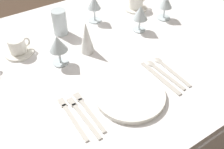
% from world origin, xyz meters
% --- Properties ---
extents(ground_plane, '(6.00, 6.00, 0.00)m').
position_xyz_m(ground_plane, '(0.00, 0.00, 0.00)').
color(ground_plane, '#4C3828').
extents(dining_table, '(1.80, 1.11, 0.74)m').
position_xyz_m(dining_table, '(0.00, 0.00, 0.66)').
color(dining_table, white).
rests_on(dining_table, ground).
extents(dinner_plate, '(0.26, 0.26, 0.02)m').
position_xyz_m(dinner_plate, '(-0.03, -0.28, 0.75)').
color(dinner_plate, white).
rests_on(dinner_plate, dining_table).
extents(fork_outer, '(0.02, 0.20, 0.00)m').
position_xyz_m(fork_outer, '(-0.19, -0.25, 0.74)').
color(fork_outer, beige).
rests_on(fork_outer, dining_table).
extents(fork_inner, '(0.02, 0.21, 0.00)m').
position_xyz_m(fork_inner, '(-0.22, -0.26, 0.74)').
color(fork_inner, beige).
rests_on(fork_inner, dining_table).
extents(fork_salad, '(0.02, 0.21, 0.00)m').
position_xyz_m(fork_salad, '(-0.25, -0.24, 0.74)').
color(fork_salad, beige).
rests_on(fork_salad, dining_table).
extents(dinner_knife, '(0.02, 0.22, 0.00)m').
position_xyz_m(dinner_knife, '(0.13, -0.27, 0.74)').
color(dinner_knife, beige).
rests_on(dinner_knife, dining_table).
extents(spoon_soup, '(0.03, 0.21, 0.01)m').
position_xyz_m(spoon_soup, '(0.16, -0.23, 0.74)').
color(spoon_soup, beige).
rests_on(spoon_soup, dining_table).
extents(spoon_dessert, '(0.03, 0.21, 0.01)m').
position_xyz_m(spoon_dessert, '(0.19, -0.23, 0.74)').
color(spoon_dessert, beige).
rests_on(spoon_dessert, dining_table).
extents(saucer_left, '(0.12, 0.12, 0.01)m').
position_xyz_m(saucer_left, '(0.39, 0.24, 0.74)').
color(saucer_left, white).
rests_on(saucer_left, dining_table).
extents(coffee_cup_left, '(0.10, 0.08, 0.07)m').
position_xyz_m(coffee_cup_left, '(0.39, 0.24, 0.79)').
color(coffee_cup_left, white).
rests_on(coffee_cup_left, saucer_left).
extents(saucer_right, '(0.13, 0.13, 0.01)m').
position_xyz_m(saucer_right, '(-0.28, 0.20, 0.74)').
color(saucer_right, white).
rests_on(saucer_right, dining_table).
extents(coffee_cup_right, '(0.10, 0.07, 0.06)m').
position_xyz_m(coffee_cup_right, '(-0.28, 0.20, 0.78)').
color(coffee_cup_right, white).
rests_on(coffee_cup_right, saucer_right).
extents(wine_glass_centre, '(0.07, 0.07, 0.13)m').
position_xyz_m(wine_glass_centre, '(0.27, 0.06, 0.83)').
color(wine_glass_centre, silver).
rests_on(wine_glass_centre, dining_table).
extents(wine_glass_left, '(0.07, 0.07, 0.12)m').
position_xyz_m(wine_glass_left, '(0.45, 0.08, 0.83)').
color(wine_glass_left, silver).
rests_on(wine_glass_left, dining_table).
extents(wine_glass_right, '(0.08, 0.08, 0.13)m').
position_xyz_m(wine_glass_right, '(-0.16, 0.04, 0.83)').
color(wine_glass_right, silver).
rests_on(wine_glass_right, dining_table).
extents(wine_glass_far, '(0.07, 0.07, 0.13)m').
position_xyz_m(wine_glass_far, '(0.14, 0.26, 0.83)').
color(wine_glass_far, silver).
rests_on(wine_glass_far, dining_table).
extents(drink_tumbler, '(0.07, 0.07, 0.12)m').
position_xyz_m(drink_tumbler, '(-0.06, 0.25, 0.79)').
color(drink_tumbler, silver).
rests_on(drink_tumbler, dining_table).
extents(napkin_folded, '(0.06, 0.06, 0.14)m').
position_xyz_m(napkin_folded, '(-0.02, 0.05, 0.81)').
color(napkin_folded, white).
rests_on(napkin_folded, dining_table).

